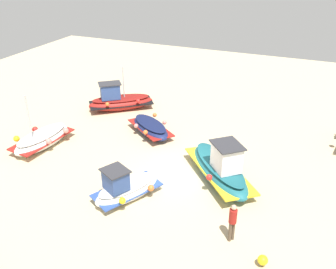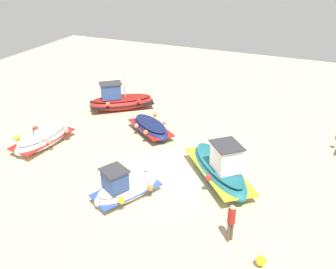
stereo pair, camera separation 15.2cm
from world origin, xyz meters
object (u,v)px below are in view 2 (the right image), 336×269
at_px(fishing_boat_0, 43,139).
at_px(fishing_boat_4, 151,128).
at_px(person_walking, 231,220).
at_px(fishing_boat_3, 120,101).
at_px(mooring_buoy_0, 261,261).
at_px(fishing_boat_5, 125,188).
at_px(fishing_boat_1, 220,168).

bearing_deg(fishing_boat_0, fishing_boat_4, -47.26).
bearing_deg(person_walking, fishing_boat_0, 18.90).
bearing_deg(fishing_boat_4, fishing_boat_3, -179.71).
bearing_deg(fishing_boat_0, fishing_boat_3, -6.75).
xyz_separation_m(fishing_boat_3, mooring_buoy_0, (-12.26, 10.97, -0.36)).
distance_m(fishing_boat_4, person_walking, 10.21).
distance_m(fishing_boat_5, mooring_buoy_0, 6.96).
height_order(fishing_boat_4, person_walking, person_walking).
bearing_deg(person_walking, fishing_boat_3, -8.55).
distance_m(fishing_boat_1, fishing_boat_4, 6.41).
height_order(fishing_boat_0, fishing_boat_5, fishing_boat_0).
relative_size(fishing_boat_1, fishing_boat_3, 1.10).
relative_size(fishing_boat_1, fishing_boat_5, 1.39).
distance_m(fishing_boat_0, mooring_buoy_0, 14.41).
bearing_deg(fishing_boat_0, fishing_boat_5, -104.44).
height_order(fishing_boat_1, fishing_boat_3, fishing_boat_3).
bearing_deg(fishing_boat_1, fishing_boat_3, -164.67).
bearing_deg(mooring_buoy_0, fishing_boat_0, -17.45).
bearing_deg(mooring_buoy_0, person_walking, -32.62).
height_order(fishing_boat_0, fishing_boat_4, fishing_boat_0).
xyz_separation_m(fishing_boat_4, mooring_buoy_0, (-8.51, 8.25, -0.16)).
relative_size(fishing_boat_0, mooring_buoy_0, 8.40).
bearing_deg(fishing_boat_1, fishing_boat_4, -162.75).
height_order(fishing_boat_4, fishing_boat_5, fishing_boat_5).
distance_m(fishing_boat_4, fishing_boat_5, 6.76).
height_order(fishing_boat_3, mooring_buoy_0, fishing_boat_3).
bearing_deg(fishing_boat_5, fishing_boat_4, -137.35).
bearing_deg(fishing_boat_0, person_walking, -99.60).
height_order(fishing_boat_0, fishing_boat_3, fishing_boat_0).
bearing_deg(mooring_buoy_0, fishing_boat_3, -41.84).
height_order(fishing_boat_1, fishing_boat_5, fishing_boat_1).
xyz_separation_m(fishing_boat_0, fishing_boat_3, (-1.49, -6.65, 0.18)).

